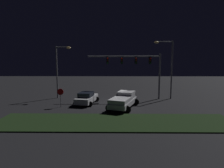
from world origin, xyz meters
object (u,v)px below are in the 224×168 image
pickup_truck (124,99)px  street_lamp_right (168,63)px  traffic_signal_gantry (136,64)px  stop_sign (60,94)px  street_lamp_left (60,66)px  car_sedan (87,98)px

pickup_truck → street_lamp_right: bearing=-30.6°
traffic_signal_gantry → stop_sign: traffic_signal_gantry is taller
pickup_truck → stop_sign: size_ratio=2.58×
pickup_truck → street_lamp_left: 11.33m
car_sedan → pickup_truck: bearing=-103.4°
traffic_signal_gantry → street_lamp_left: 11.02m
street_lamp_left → stop_sign: bearing=-74.4°
traffic_signal_gantry → street_lamp_left: (-11.00, 0.53, -0.24)m
pickup_truck → street_lamp_left: size_ratio=0.76×
traffic_signal_gantry → street_lamp_right: street_lamp_right is taller
stop_sign → traffic_signal_gantry: bearing=27.6°
pickup_truck → traffic_signal_gantry: 6.85m
street_lamp_right → car_sedan: bearing=-163.4°
pickup_truck → street_lamp_left: bearing=77.5°
car_sedan → stop_sign: 3.49m
pickup_truck → stop_sign: bearing=108.1°
street_lamp_right → stop_sign: (-14.06, -5.21, -3.66)m
car_sedan → street_lamp_left: 6.96m
car_sedan → street_lamp_left: bearing=61.1°
pickup_truck → traffic_signal_gantry: traffic_signal_gantry is taller
street_lamp_left → traffic_signal_gantry: bearing=-2.8°
pickup_truck → car_sedan: 5.12m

